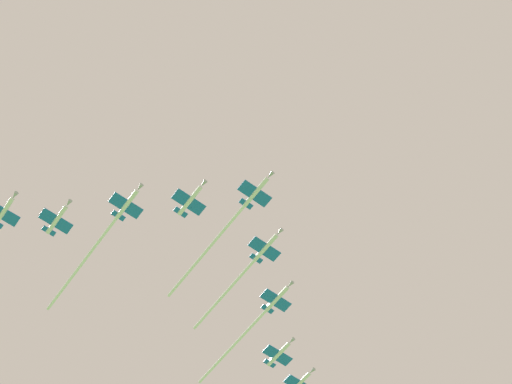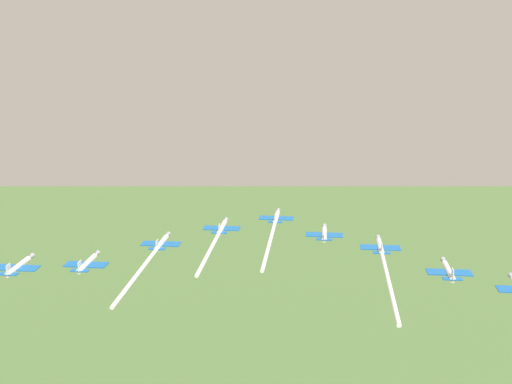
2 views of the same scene
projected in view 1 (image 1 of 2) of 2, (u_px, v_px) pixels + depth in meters
name	position (u px, v px, depth m)	size (l,w,h in m)	color
jet_lead	(230.00, 223.00, 195.83)	(50.05, 11.82, 2.72)	white
jet_port_inner	(247.00, 269.00, 203.41)	(42.98, 10.72, 2.72)	white
jet_starboard_inner	(190.00, 200.00, 192.01)	(13.15, 9.73, 2.72)	white
jet_port_outer	(255.00, 322.00, 211.07)	(47.05, 11.35, 2.72)	white
jet_starboard_outer	(103.00, 236.00, 198.16)	(51.43, 12.03, 2.72)	white
jet_center_rear	(279.00, 354.00, 216.32)	(13.15, 9.73, 2.72)	white
jet_port_trail	(57.00, 219.00, 195.86)	(13.15, 9.73, 2.72)	white
jet_starboard_trail	(300.00, 383.00, 222.93)	(13.15, 9.73, 2.72)	white
jet_tail_end	(4.00, 211.00, 193.67)	(13.15, 9.73, 2.72)	white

